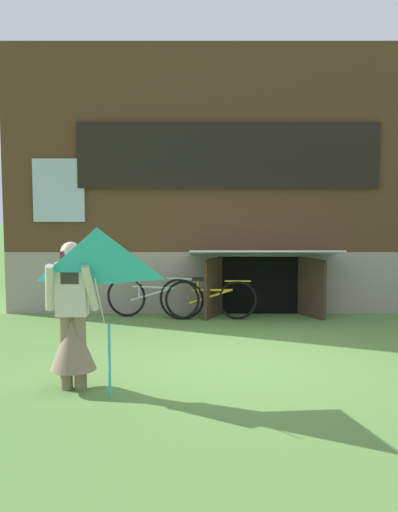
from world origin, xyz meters
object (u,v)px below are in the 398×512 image
kite (99,273)px  person (74,328)px  bicycle_silver (154,297)px  bicycle_yellow (212,299)px

kite → person: bearing=123.9°
kite → bicycle_silver: kite is taller
person → kite: bearing=-66.8°
kite → bicycle_yellow: bearing=74.2°
bicycle_yellow → bicycle_silver: (-1.01, 0.11, 0.02)m
bicycle_silver → kite: bearing=-78.6°
person → bicycle_yellow: 4.13m
kite → bicycle_silver: (0.22, 4.46, -1.02)m
kite → bicycle_yellow: size_ratio=1.11×
bicycle_yellow → kite: bearing=-104.1°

